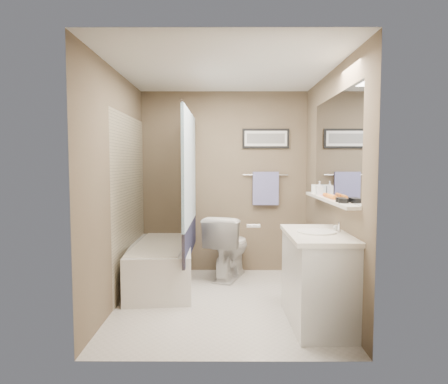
{
  "coord_description": "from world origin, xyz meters",
  "views": [
    {
      "loc": [
        0.01,
        -4.09,
        1.47
      ],
      "look_at": [
        0.0,
        0.15,
        1.15
      ],
      "focal_mm": 32.0,
      "sensor_mm": 36.0,
      "label": 1
    }
  ],
  "objects_px": {
    "candle_bowl_near": "(343,201)",
    "hair_brush_back": "(328,196)",
    "hair_brush_front": "(332,197)",
    "toilet": "(228,246)",
    "soap_bottle": "(319,188)",
    "vanity": "(318,281)",
    "glass_jar": "(315,189)",
    "bathtub": "(161,265)",
    "candle_bowl_far": "(341,200)"
  },
  "relations": [
    {
      "from": "bathtub",
      "to": "vanity",
      "type": "relative_size",
      "value": 1.67
    },
    {
      "from": "candle_bowl_far",
      "to": "candle_bowl_near",
      "type": "bearing_deg",
      "value": -90.0
    },
    {
      "from": "candle_bowl_near",
      "to": "hair_brush_front",
      "type": "xyz_separation_m",
      "value": [
        0.0,
        0.39,
        0.0
      ]
    },
    {
      "from": "vanity",
      "to": "hair_brush_back",
      "type": "distance_m",
      "value": 0.87
    },
    {
      "from": "bathtub",
      "to": "hair_brush_back",
      "type": "xyz_separation_m",
      "value": [
        1.79,
        -0.71,
        0.89
      ]
    },
    {
      "from": "hair_brush_back",
      "to": "toilet",
      "type": "bearing_deg",
      "value": 133.09
    },
    {
      "from": "toilet",
      "to": "candle_bowl_far",
      "type": "bearing_deg",
      "value": 141.86
    },
    {
      "from": "bathtub",
      "to": "candle_bowl_far",
      "type": "relative_size",
      "value": 16.67
    },
    {
      "from": "glass_jar",
      "to": "toilet",
      "type": "bearing_deg",
      "value": 154.84
    },
    {
      "from": "candle_bowl_near",
      "to": "hair_brush_back",
      "type": "xyz_separation_m",
      "value": [
        0.0,
        0.52,
        0.0
      ]
    },
    {
      "from": "toilet",
      "to": "vanity",
      "type": "xyz_separation_m",
      "value": [
        0.8,
        -1.47,
        -0.0
      ]
    },
    {
      "from": "soap_bottle",
      "to": "hair_brush_back",
      "type": "bearing_deg",
      "value": -90.0
    },
    {
      "from": "candle_bowl_far",
      "to": "hair_brush_back",
      "type": "relative_size",
      "value": 0.41
    },
    {
      "from": "soap_bottle",
      "to": "vanity",
      "type": "bearing_deg",
      "value": -103.22
    },
    {
      "from": "vanity",
      "to": "soap_bottle",
      "type": "distance_m",
      "value": 1.13
    },
    {
      "from": "toilet",
      "to": "glass_jar",
      "type": "height_order",
      "value": "glass_jar"
    },
    {
      "from": "candle_bowl_far",
      "to": "bathtub",
      "type": "bearing_deg",
      "value": 147.34
    },
    {
      "from": "bathtub",
      "to": "soap_bottle",
      "type": "relative_size",
      "value": 10.11
    },
    {
      "from": "toilet",
      "to": "hair_brush_front",
      "type": "xyz_separation_m",
      "value": [
        0.98,
        -1.18,
        0.73
      ]
    },
    {
      "from": "candle_bowl_near",
      "to": "glass_jar",
      "type": "height_order",
      "value": "glass_jar"
    },
    {
      "from": "candle_bowl_near",
      "to": "hair_brush_back",
      "type": "bearing_deg",
      "value": 90.0
    },
    {
      "from": "toilet",
      "to": "soap_bottle",
      "type": "height_order",
      "value": "soap_bottle"
    },
    {
      "from": "candle_bowl_far",
      "to": "toilet",
      "type": "bearing_deg",
      "value": 123.56
    },
    {
      "from": "glass_jar",
      "to": "candle_bowl_near",
      "type": "bearing_deg",
      "value": -90.0
    },
    {
      "from": "candle_bowl_far",
      "to": "hair_brush_front",
      "type": "xyz_separation_m",
      "value": [
        0.0,
        0.3,
        0.0
      ]
    },
    {
      "from": "bathtub",
      "to": "toilet",
      "type": "distance_m",
      "value": 0.88
    },
    {
      "from": "candle_bowl_near",
      "to": "candle_bowl_far",
      "type": "relative_size",
      "value": 1.0
    },
    {
      "from": "glass_jar",
      "to": "hair_brush_back",
      "type": "bearing_deg",
      "value": -90.0
    },
    {
      "from": "bathtub",
      "to": "hair_brush_front",
      "type": "height_order",
      "value": "hair_brush_front"
    },
    {
      "from": "glass_jar",
      "to": "soap_bottle",
      "type": "distance_m",
      "value": 0.22
    },
    {
      "from": "bathtub",
      "to": "glass_jar",
      "type": "relative_size",
      "value": 15.0
    },
    {
      "from": "candle_bowl_near",
      "to": "hair_brush_back",
      "type": "relative_size",
      "value": 0.41
    },
    {
      "from": "candle_bowl_far",
      "to": "soap_bottle",
      "type": "xyz_separation_m",
      "value": [
        0.0,
        0.8,
        0.05
      ]
    },
    {
      "from": "glass_jar",
      "to": "vanity",
      "type": "bearing_deg",
      "value": -100.39
    },
    {
      "from": "hair_brush_front",
      "to": "glass_jar",
      "type": "height_order",
      "value": "glass_jar"
    },
    {
      "from": "hair_brush_front",
      "to": "candle_bowl_near",
      "type": "bearing_deg",
      "value": -90.0
    },
    {
      "from": "bathtub",
      "to": "hair_brush_front",
      "type": "relative_size",
      "value": 6.82
    },
    {
      "from": "vanity",
      "to": "hair_brush_front",
      "type": "relative_size",
      "value": 4.09
    },
    {
      "from": "toilet",
      "to": "glass_jar",
      "type": "relative_size",
      "value": 8.04
    },
    {
      "from": "hair_brush_back",
      "to": "glass_jar",
      "type": "distance_m",
      "value": 0.59
    },
    {
      "from": "bathtub",
      "to": "soap_bottle",
      "type": "height_order",
      "value": "soap_bottle"
    },
    {
      "from": "candle_bowl_far",
      "to": "soap_bottle",
      "type": "relative_size",
      "value": 0.61
    },
    {
      "from": "hair_brush_front",
      "to": "hair_brush_back",
      "type": "bearing_deg",
      "value": 90.0
    },
    {
      "from": "hair_brush_front",
      "to": "glass_jar",
      "type": "xyz_separation_m",
      "value": [
        0.0,
        0.72,
        0.03
      ]
    },
    {
      "from": "candle_bowl_near",
      "to": "candle_bowl_far",
      "type": "distance_m",
      "value": 0.09
    },
    {
      "from": "glass_jar",
      "to": "hair_brush_front",
      "type": "bearing_deg",
      "value": -90.0
    },
    {
      "from": "toilet",
      "to": "candle_bowl_near",
      "type": "relative_size",
      "value": 8.93
    },
    {
      "from": "bathtub",
      "to": "candle_bowl_near",
      "type": "bearing_deg",
      "value": -40.02
    },
    {
      "from": "bathtub",
      "to": "toilet",
      "type": "relative_size",
      "value": 1.87
    },
    {
      "from": "hair_brush_back",
      "to": "soap_bottle",
      "type": "height_order",
      "value": "soap_bottle"
    }
  ]
}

